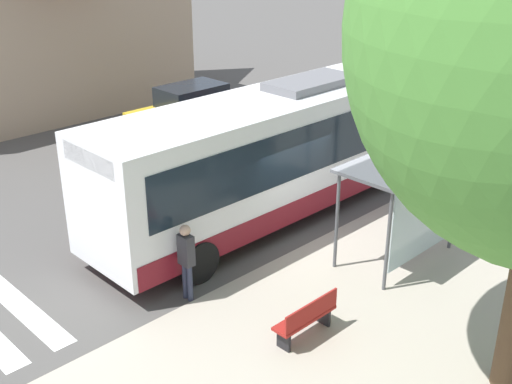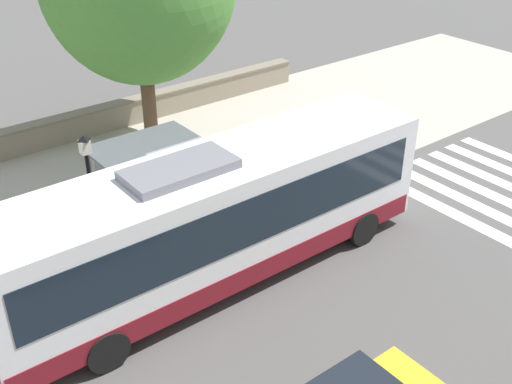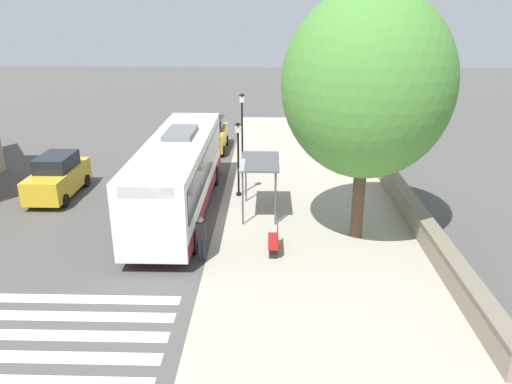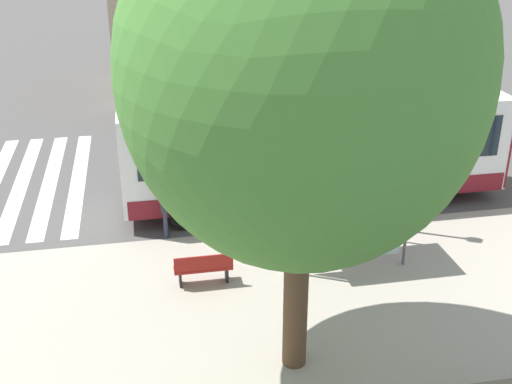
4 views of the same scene
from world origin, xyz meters
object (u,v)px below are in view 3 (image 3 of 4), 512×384
Objects in this scene: bus_shelter at (263,170)px; street_lamp_far at (238,153)px; bus at (179,172)px; parked_car_behind_bus at (212,135)px; parked_car_far_lane at (58,177)px; pedestrian at (201,235)px; shade_tree at (367,85)px; street_lamp_near at (242,126)px; bench at (275,241)px.

street_lamp_far is at bearing -59.66° from bus_shelter.
bus is 2.85× the size of parked_car_behind_bus.
parked_car_behind_bus is at bearing -127.17° from parked_car_far_lane.
pedestrian is 15.41m from parked_car_behind_bus.
shade_tree reaches higher than pedestrian.
bus reaches higher than bus_shelter.
parked_car_behind_bus reaches higher than parked_car_far_lane.
bus_shelter is at bearing 169.53° from parked_car_far_lane.
parked_car_behind_bus is at bearing -71.76° from bus_shelter.
parked_car_far_lane is at bearing 52.83° from parked_car_behind_bus.
street_lamp_near reaches higher than street_lamp_far.
parked_car_far_lane is at bearing -15.40° from bus.
pedestrian is (-1.60, 4.81, -0.81)m from bus.
parked_car_far_lane is at bearing 1.67° from street_lamp_far.
parked_car_far_lane is (14.02, -4.29, -5.15)m from shade_tree.
shade_tree reaches higher than parked_car_far_lane.
street_lamp_near is 1.20× the size of street_lamp_far.
pedestrian is at bearing 64.73° from bus_shelter.
bus is 6.70× the size of pedestrian.
bus_shelter is 11.28m from parked_car_behind_bus.
bus_shelter is at bearing 178.09° from bus.
bus_shelter is 1.72× the size of pedestrian.
street_lamp_far is 8.91m from parked_car_behind_bus.
street_lamp_far is (-0.02, 3.97, -0.41)m from street_lamp_near.
parked_car_far_lane is at bearing -39.49° from pedestrian.
bus reaches higher than parked_car_behind_bus.
bus is 10.58m from parked_car_behind_bus.
pedestrian is at bearing 108.39° from bus.
shade_tree reaches higher than street_lamp_near.
bus_shelter is 0.82× the size of street_lamp_far.
shade_tree is 15.54m from parked_car_far_lane.
parked_car_behind_bus reaches higher than bench.
bus_shelter is at bearing 108.24° from parked_car_behind_bus.
shade_tree is at bearing 147.90° from bus_shelter.
parked_car_behind_bus is (-0.30, -10.54, -0.85)m from bus.
bus_shelter reaches higher than parked_car_far_lane.
parked_car_behind_bus is (1.30, -15.35, -0.04)m from pedestrian.
street_lamp_far is (-2.56, -2.01, 0.37)m from bus.
street_lamp_far is 0.39× the size of shade_tree.
street_lamp_near is at bearing -94.96° from pedestrian.
shade_tree reaches higher than street_lamp_far.
street_lamp_near is 1.07× the size of parked_car_behind_bus.
street_lamp_far is at bearing -41.77° from shade_tree.
bus is 6.66m from parked_car_far_lane.
bus is 3.19× the size of street_lamp_far.
street_lamp_far is at bearing 104.86° from parked_car_behind_bus.
parked_car_behind_bus is at bearing -74.61° from bench.
street_lamp_near is at bearing -112.98° from bus.
street_lamp_near reaches higher than pedestrian.
bench is (-2.71, -0.78, -0.58)m from pedestrian.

